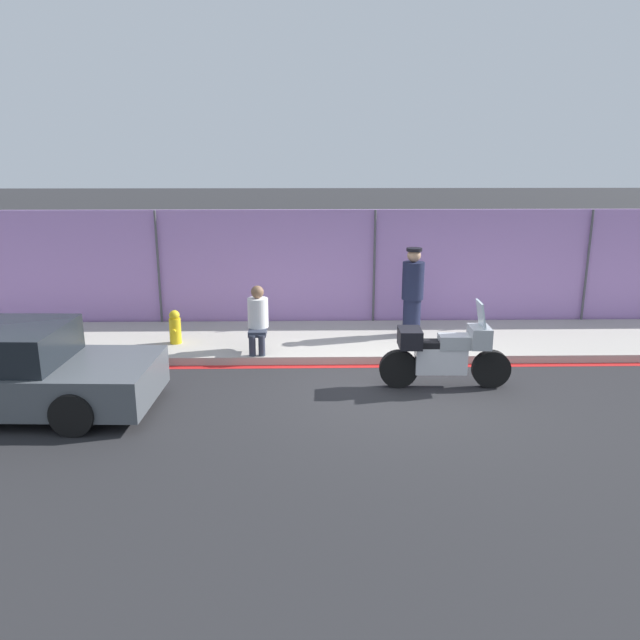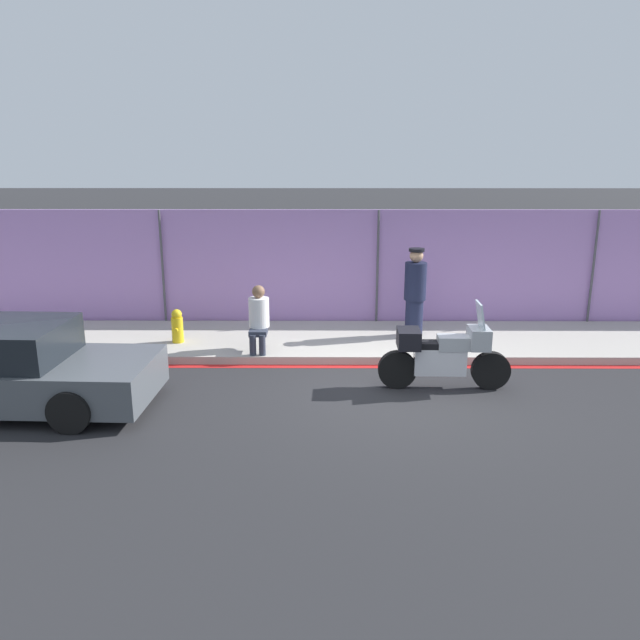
# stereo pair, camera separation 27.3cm
# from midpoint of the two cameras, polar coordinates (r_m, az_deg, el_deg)

# --- Properties ---
(ground_plane) EXTENTS (120.00, 120.00, 0.00)m
(ground_plane) POSITION_cam_midpoint_polar(r_m,az_deg,el_deg) (10.19, 7.71, -6.63)
(ground_plane) COLOR #262628
(sidewalk) EXTENTS (34.54, 2.53, 0.15)m
(sidewalk) POSITION_cam_midpoint_polar(r_m,az_deg,el_deg) (12.63, 6.24, -1.91)
(sidewalk) COLOR #ADA89E
(sidewalk) RESTS_ON ground_plane
(curb_paint_stripe) EXTENTS (34.54, 0.18, 0.01)m
(curb_paint_stripe) POSITION_cam_midpoint_polar(r_m,az_deg,el_deg) (11.37, 6.91, -4.25)
(curb_paint_stripe) COLOR red
(curb_paint_stripe) RESTS_ON ground_plane
(storefront_fence) EXTENTS (32.81, 0.17, 2.57)m
(storefront_fence) POSITION_cam_midpoint_polar(r_m,az_deg,el_deg) (13.66, 5.81, 4.63)
(storefront_fence) COLOR #AD7FC6
(storefront_fence) RESTS_ON ground_plane
(motorcycle) EXTENTS (2.15, 0.53, 1.45)m
(motorcycle) POSITION_cam_midpoint_polar(r_m,az_deg,el_deg) (10.33, 11.96, -3.08)
(motorcycle) COLOR black
(motorcycle) RESTS_ON ground_plane
(officer_standing) EXTENTS (0.43, 0.43, 1.78)m
(officer_standing) POSITION_cam_midpoint_polar(r_m,az_deg,el_deg) (12.60, 9.30, 2.54)
(officer_standing) COLOR #191E38
(officer_standing) RESTS_ON sidewalk
(person_seated_on_curb) EXTENTS (0.38, 0.64, 1.23)m
(person_seated_on_curb) POSITION_cam_midpoint_polar(r_m,az_deg,el_deg) (11.61, -4.96, 0.44)
(person_seated_on_curb) COLOR #2D3342
(person_seated_on_curb) RESTS_ON sidewalk
(fire_hydrant) EXTENTS (0.22, 0.28, 0.66)m
(fire_hydrant) POSITION_cam_midpoint_polar(r_m,az_deg,el_deg) (12.42, -12.31, -0.55)
(fire_hydrant) COLOR gold
(fire_hydrant) RESTS_ON sidewalk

